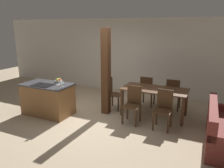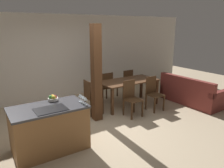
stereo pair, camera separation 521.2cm
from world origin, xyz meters
The scene contains 16 objects.
ground_plane centered at (0.00, 0.00, 0.00)m, with size 16.00×16.00×0.00m, color tan.
wall_back centered at (0.00, 2.75, 1.35)m, with size 11.20×0.08×2.70m.
kitchen_island centered at (-1.15, -0.31, 0.44)m, with size 1.39×0.81×0.89m.
fruit_bowl centered at (-0.96, -0.04, 0.94)m, with size 0.20×0.20×0.11m.
wine_glass_near centered at (-0.53, -0.64, 1.02)m, with size 0.07×0.07×0.16m.
wine_glass_middle centered at (-0.53, -0.56, 1.02)m, with size 0.07×0.07×0.16m.
wine_glass_far centered at (-0.53, -0.48, 1.02)m, with size 0.07×0.07×0.16m.
wine_glass_end centered at (-0.53, -0.39, 1.02)m, with size 0.07×0.07×0.16m.
dining_table centered at (1.59, 0.83, 0.67)m, with size 1.75×0.85×0.78m.
dining_chair_near_left centered at (1.20, 0.18, 0.50)m, with size 0.40×0.40×0.95m.
dining_chair_near_right centered at (1.99, 0.18, 0.50)m, with size 0.40×0.40×0.95m.
dining_chair_far_left centered at (1.20, 1.48, 0.50)m, with size 0.40×0.40×0.95m.
dining_chair_far_right centered at (1.99, 1.48, 0.50)m, with size 0.40×0.40×0.95m.
dining_chair_head_end centered at (0.34, 0.83, 0.50)m, with size 0.40×0.40×0.95m.
couch centered at (3.41, -0.06, 0.28)m, with size 0.98×1.90×0.85m.
timber_post centered at (0.30, 0.45, 1.20)m, with size 0.21×0.21×2.39m.
Camera 2 is at (-2.22, -4.15, 2.33)m, focal length 35.00 mm.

